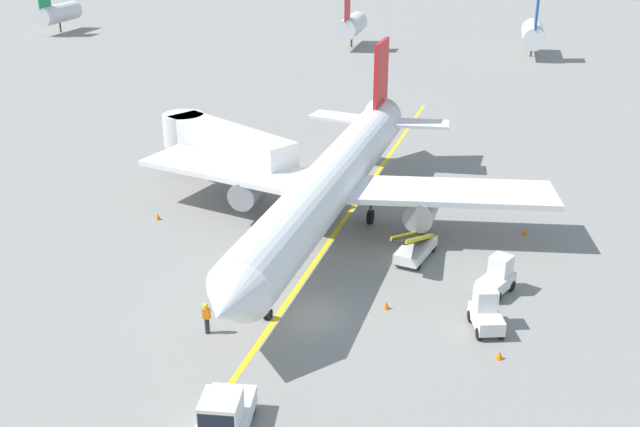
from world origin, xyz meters
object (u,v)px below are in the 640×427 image
(belt_loader_forward_hold, at_px, (415,248))
(safety_cone_nose_right, at_px, (499,355))
(ground_crew_marshaller, at_px, (207,317))
(baggage_tug_near_wing, at_px, (486,312))
(safety_cone_wingtip_right, at_px, (386,305))
(baggage_tug_by_cargo_door, at_px, (497,277))
(jet_bridge, at_px, (218,142))
(ground_crew_wing_walker, at_px, (266,256))
(safety_cone_wingtip_left, at_px, (525,232))
(safety_cone_nose_left, at_px, (158,216))
(pushback_tug, at_px, (224,416))
(airliner, at_px, (333,180))

(belt_loader_forward_hold, distance_m, safety_cone_nose_right, 10.85)
(ground_crew_marshaller, bearing_deg, belt_loader_forward_hold, 49.26)
(baggage_tug_near_wing, distance_m, ground_crew_marshaller, 13.97)
(safety_cone_wingtip_right, bearing_deg, baggage_tug_by_cargo_door, 29.53)
(jet_bridge, relative_size, safety_cone_nose_right, 27.85)
(belt_loader_forward_hold, bearing_deg, baggage_tug_near_wing, -58.15)
(jet_bridge, xyz_separation_m, ground_crew_wing_walker, (7.45, -12.32, -2.63))
(belt_loader_forward_hold, bearing_deg, ground_crew_wing_walker, -157.78)
(baggage_tug_near_wing, bearing_deg, ground_crew_wing_walker, 164.28)
(safety_cone_wingtip_left, bearing_deg, safety_cone_wingtip_right, -122.92)
(ground_crew_wing_walker, xyz_separation_m, safety_cone_wingtip_left, (14.90, 8.59, -0.69))
(jet_bridge, height_order, ground_crew_wing_walker, jet_bridge)
(safety_cone_nose_left, relative_size, safety_cone_wingtip_right, 1.00)
(pushback_tug, distance_m, safety_cone_wingtip_left, 25.95)
(belt_loader_forward_hold, bearing_deg, pushback_tug, -107.62)
(belt_loader_forward_hold, relative_size, ground_crew_wing_walker, 3.04)
(baggage_tug_near_wing, distance_m, safety_cone_wingtip_left, 12.37)
(ground_crew_marshaller, bearing_deg, ground_crew_wing_walker, 83.42)
(belt_loader_forward_hold, bearing_deg, safety_cone_wingtip_left, 38.26)
(safety_cone_nose_right, bearing_deg, belt_loader_forward_hold, 117.92)
(ground_crew_marshaller, relative_size, safety_cone_nose_right, 3.86)
(ground_crew_wing_walker, relative_size, safety_cone_wingtip_right, 3.86)
(safety_cone_nose_right, bearing_deg, ground_crew_wing_walker, 155.26)
(safety_cone_nose_left, bearing_deg, safety_cone_wingtip_left, 7.46)
(jet_bridge, relative_size, baggage_tug_by_cargo_door, 4.49)
(airliner, distance_m, baggage_tug_by_cargo_door, 12.67)
(baggage_tug_near_wing, distance_m, baggage_tug_by_cargo_door, 3.98)
(jet_bridge, distance_m, ground_crew_wing_walker, 14.63)
(safety_cone_wingtip_right, bearing_deg, safety_cone_nose_left, 154.07)
(safety_cone_nose_left, bearing_deg, belt_loader_forward_hold, -6.46)
(safety_cone_nose_right, height_order, safety_cone_wingtip_right, same)
(safety_cone_wingtip_left, distance_m, safety_cone_wingtip_right, 13.59)
(safety_cone_wingtip_left, bearing_deg, airliner, -171.67)
(airliner, height_order, safety_cone_nose_right, airliner)
(jet_bridge, bearing_deg, airliner, -29.11)
(airliner, xyz_separation_m, ground_crew_marshaller, (-3.34, -14.01, -2.51))
(belt_loader_forward_hold, distance_m, safety_cone_wingtip_left, 8.39)
(ground_crew_wing_walker, bearing_deg, safety_cone_nose_right, -24.74)
(pushback_tug, height_order, ground_crew_wing_walker, pushback_tug)
(belt_loader_forward_hold, distance_m, ground_crew_marshaller, 14.03)
(ground_crew_marshaller, xyz_separation_m, safety_cone_nose_left, (-8.56, 12.64, -0.69))
(jet_bridge, xyz_separation_m, safety_cone_wingtip_right, (14.96, -15.13, -3.32))
(pushback_tug, height_order, safety_cone_wingtip_left, pushback_tug)
(pushback_tug, xyz_separation_m, belt_loader_forward_hold, (5.62, 17.70, -0.22))
(airliner, relative_size, safety_cone_wingtip_left, 80.30)
(pushback_tug, bearing_deg, baggage_tug_near_wing, 47.20)
(jet_bridge, height_order, safety_cone_nose_right, jet_bridge)
(jet_bridge, distance_m, safety_cone_nose_left, 7.91)
(ground_crew_marshaller, distance_m, safety_cone_wingtip_right, 9.47)
(pushback_tug, relative_size, ground_crew_marshaller, 2.24)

